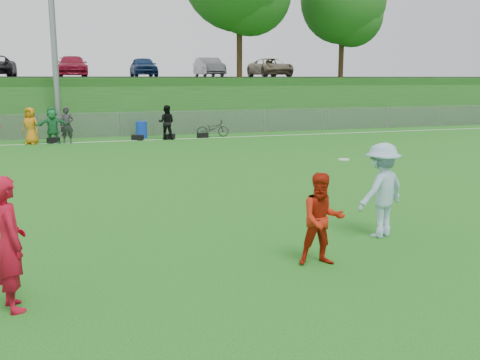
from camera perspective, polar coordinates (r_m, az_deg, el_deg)
name	(u,v)px	position (r m, az deg, el deg)	size (l,w,h in m)	color
ground	(237,257)	(9.26, -0.32, -8.21)	(120.00, 120.00, 0.00)	#166918
sideline_far	(124,141)	(26.64, -12.23, 4.10)	(60.00, 0.10, 0.01)	white
fence	(120,124)	(28.56, -12.70, 5.82)	(58.00, 0.06, 1.30)	gray
light_pole	(51,2)	(29.37, -19.49, 17.46)	(1.20, 0.40, 12.15)	gray
berm	(104,100)	(39.46, -14.32, 8.31)	(120.00, 18.00, 3.00)	#194A14
parking_lot	(101,77)	(41.42, -14.62, 10.55)	(120.00, 12.00, 0.10)	black
tree_green_far	(346,5)	(39.40, 11.20, 17.87)	(5.88, 5.88, 8.19)	black
car_row	(84,66)	(40.37, -16.27, 11.56)	(32.04, 5.18, 1.44)	silver
spectator_row	(66,125)	(26.43, -18.06, 5.60)	(9.05, 0.91, 1.69)	#B30C0F
gear_bags	(142,137)	(26.83, -10.37, 4.49)	(7.80, 0.56, 0.26)	black
player_red_left	(9,244)	(7.62, -23.43, -6.25)	(0.66, 0.43, 1.80)	#B60C24
player_red_center	(322,219)	(8.80, 8.76, -4.17)	(0.74, 0.58, 1.53)	#B21F0C
player_blue	(381,190)	(10.57, 14.85, -1.06)	(1.17, 0.68, 1.82)	#9CBFD8
frisbee	(344,159)	(11.95, 11.00, 2.17)	(0.25, 0.25, 0.02)	white
recycling_bin	(141,130)	(27.70, -10.47, 5.30)	(0.57, 0.57, 0.85)	#1136B8
bicycle	(213,128)	(27.90, -2.93, 5.53)	(0.58, 1.68, 0.88)	#29292B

